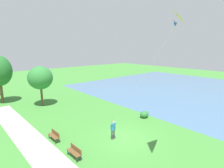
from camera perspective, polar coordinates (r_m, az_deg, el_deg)
ground_plane at (r=17.28m, az=4.28°, el=-17.13°), size 120.00×120.00×0.00m
lake_water at (r=39.00m, az=25.50°, el=-1.84°), size 36.00×44.00×0.01m
walkway_path at (r=15.58m, az=-20.67°, el=-21.36°), size 3.24×32.05×0.02m
person_kite_flyer at (r=16.69m, az=0.37°, el=-14.14°), size 0.52×0.62×1.83m
flying_kite at (r=11.09m, az=18.16°, el=19.41°), size 1.86×5.82×8.64m
park_bench_near_walkway at (r=14.75m, az=-12.01°, el=-20.52°), size 0.48×1.51×0.88m
park_bench_far_walkway at (r=17.50m, az=-18.18°, el=-15.44°), size 0.48×1.51×0.88m
tree_treeline_right at (r=27.08m, az=-22.22°, el=1.83°), size 3.41×3.57×5.79m
lakeside_shrub at (r=21.96m, az=10.44°, el=-9.65°), size 1.12×0.94×0.83m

